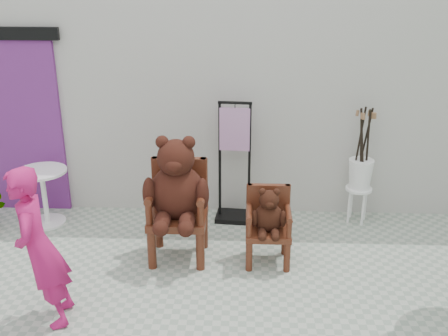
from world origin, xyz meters
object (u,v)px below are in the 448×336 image
chair_big (177,192)px  cafe_table (44,191)px  person (39,249)px  stool_bucket (360,173)px  display_stand (234,176)px  chair_small (268,218)px

chair_big → cafe_table: size_ratio=1.97×
person → stool_bucket: (3.14, 2.10, -0.09)m
display_stand → stool_bucket: 1.52m
chair_big → cafe_table: chair_big is taller
chair_small → display_stand: size_ratio=0.57×
person → display_stand: (1.61, 2.09, -0.15)m
chair_big → chair_small: 1.00m
cafe_table → display_stand: 2.32m
chair_small → stool_bucket: stool_bucket is taller
chair_big → stool_bucket: 2.31m
person → display_stand: size_ratio=0.97×
cafe_table → stool_bucket: stool_bucket is taller
person → cafe_table: size_ratio=2.08×
cafe_table → stool_bucket: (3.83, 0.22, 0.20)m
chair_big → person: (-1.04, -1.15, -0.04)m
display_stand → stool_bucket: (1.52, 0.00, 0.06)m
display_stand → stool_bucket: size_ratio=1.04×
person → stool_bucket: person is taller
chair_big → display_stand: size_ratio=0.92×
stool_bucket → cafe_table: bearing=-176.7°
cafe_table → stool_bucket: 3.84m
person → stool_bucket: 3.78m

